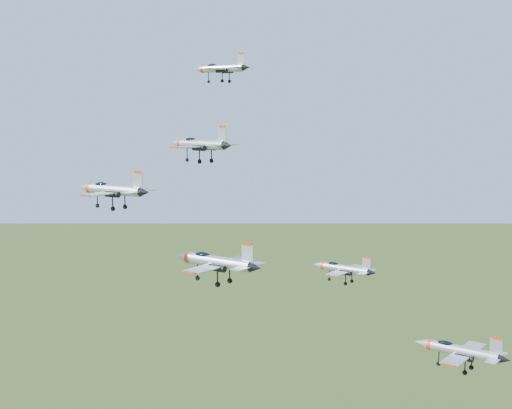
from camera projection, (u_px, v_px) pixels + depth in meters
The scene contains 6 objects.
jet_lead at pixel (220, 68), 121.90m from camera, with size 11.79×9.78×3.15m.
jet_left_high at pixel (200, 144), 110.09m from camera, with size 13.87×11.51×3.71m.
jet_right_high at pixel (112, 189), 94.33m from camera, with size 12.76×10.58×3.41m.
jet_left_low at pixel (343, 268), 105.08m from camera, with size 10.64×8.75×2.85m.
jet_right_low at pixel (215, 261), 91.60m from camera, with size 14.06×11.59×3.76m.
jet_trail at pixel (460, 350), 85.82m from camera, with size 11.94×9.82×3.20m.
Camera 1 is at (66.91, -81.00, 153.18)m, focal length 50.00 mm.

